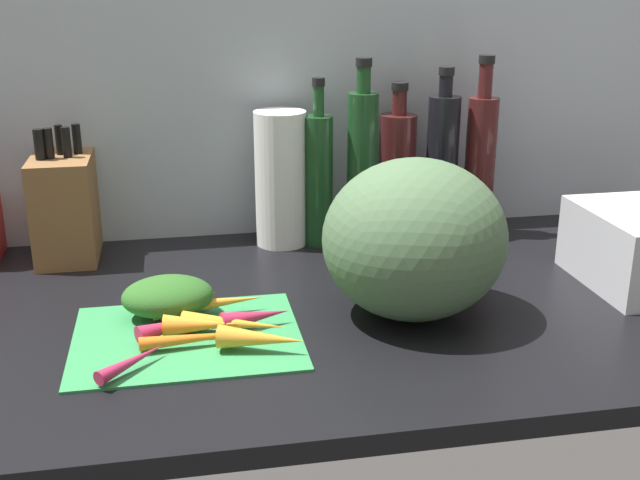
# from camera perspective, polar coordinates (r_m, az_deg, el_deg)

# --- Properties ---
(ground_plane) EXTENTS (1.70, 0.80, 0.03)m
(ground_plane) POSITION_cam_1_polar(r_m,az_deg,el_deg) (1.30, -1.17, -5.08)
(ground_plane) COLOR black
(wall_back) EXTENTS (1.70, 0.03, 0.60)m
(wall_back) POSITION_cam_1_polar(r_m,az_deg,el_deg) (1.58, -3.62, 11.18)
(wall_back) COLOR #ADB7C1
(wall_back) RESTS_ON ground_plane
(cutting_board) EXTENTS (0.33, 0.27, 0.01)m
(cutting_board) POSITION_cam_1_polar(r_m,az_deg,el_deg) (1.18, -9.61, -6.90)
(cutting_board) COLOR #338C4C
(cutting_board) RESTS_ON ground_plane
(carrot_0) EXTENTS (0.10, 0.10, 0.02)m
(carrot_0) POSITION_cam_1_polar(r_m,az_deg,el_deg) (1.09, -13.44, -8.54)
(carrot_0) COLOR #B2264C
(carrot_0) RESTS_ON cutting_board
(carrot_1) EXTENTS (0.16, 0.08, 0.03)m
(carrot_1) POSITION_cam_1_polar(r_m,az_deg,el_deg) (1.17, -6.27, -6.04)
(carrot_1) COLOR orange
(carrot_1) RESTS_ON cutting_board
(carrot_2) EXTENTS (0.11, 0.05, 0.03)m
(carrot_2) POSITION_cam_1_polar(r_m,az_deg,el_deg) (1.17, -8.64, -6.10)
(carrot_2) COLOR orange
(carrot_2) RESTS_ON cutting_board
(carrot_3) EXTENTS (0.10, 0.07, 0.03)m
(carrot_3) POSITION_cam_1_polar(r_m,az_deg,el_deg) (1.18, -10.82, -6.14)
(carrot_3) COLOR #B2264C
(carrot_3) RESTS_ON cutting_board
(carrot_4) EXTENTS (0.18, 0.05, 0.03)m
(carrot_4) POSITION_cam_1_polar(r_m,az_deg,el_deg) (1.24, -8.04, -4.59)
(carrot_4) COLOR orange
(carrot_4) RESTS_ON cutting_board
(carrot_5) EXTENTS (0.18, 0.03, 0.02)m
(carrot_5) POSITION_cam_1_polar(r_m,az_deg,el_deg) (1.14, -8.51, -6.99)
(carrot_5) COLOR orange
(carrot_5) RESTS_ON cutting_board
(carrot_6) EXTENTS (0.10, 0.09, 0.03)m
(carrot_6) POSITION_cam_1_polar(r_m,az_deg,el_deg) (1.25, -9.45, -4.46)
(carrot_6) COLOR orange
(carrot_6) RESTS_ON cutting_board
(carrot_7) EXTENTS (0.11, 0.05, 0.03)m
(carrot_7) POSITION_cam_1_polar(r_m,az_deg,el_deg) (1.19, -4.66, -5.54)
(carrot_7) COLOR #B2264C
(carrot_7) RESTS_ON cutting_board
(carrot_8) EXTENTS (0.13, 0.07, 0.03)m
(carrot_8) POSITION_cam_1_polar(r_m,az_deg,el_deg) (1.11, -4.29, -7.15)
(carrot_8) COLOR orange
(carrot_8) RESTS_ON cutting_board
(carrot_greens_pile) EXTENTS (0.14, 0.11, 0.06)m
(carrot_greens_pile) POSITION_cam_1_polar(r_m,az_deg,el_deg) (1.24, -10.98, -4.02)
(carrot_greens_pile) COLOR #2D6023
(carrot_greens_pile) RESTS_ON cutting_board
(winter_squash) EXTENTS (0.28, 0.27, 0.25)m
(winter_squash) POSITION_cam_1_polar(r_m,az_deg,el_deg) (1.21, 6.86, 0.05)
(winter_squash) COLOR #4C6B47
(winter_squash) RESTS_ON ground_plane
(knife_block) EXTENTS (0.11, 0.17, 0.25)m
(knife_block) POSITION_cam_1_polar(r_m,az_deg,el_deg) (1.53, -17.99, 2.33)
(knife_block) COLOR brown
(knife_block) RESTS_ON ground_plane
(paper_towel_roll) EXTENTS (0.10, 0.10, 0.26)m
(paper_towel_roll) POSITION_cam_1_polar(r_m,az_deg,el_deg) (1.53, -2.86, 4.44)
(paper_towel_roll) COLOR white
(paper_towel_roll) RESTS_ON ground_plane
(bottle_0) EXTENTS (0.06, 0.06, 0.33)m
(bottle_0) POSITION_cam_1_polar(r_m,az_deg,el_deg) (1.52, -0.11, 4.52)
(bottle_0) COLOR #19421E
(bottle_0) RESTS_ON ground_plane
(bottle_1) EXTENTS (0.06, 0.06, 0.36)m
(bottle_1) POSITION_cam_1_polar(r_m,az_deg,el_deg) (1.53, 3.07, 5.41)
(bottle_1) COLOR #19421E
(bottle_1) RESTS_ON ground_plane
(bottle_2) EXTENTS (0.07, 0.07, 0.31)m
(bottle_2) POSITION_cam_1_polar(r_m,az_deg,el_deg) (1.60, 5.62, 4.95)
(bottle_2) COLOR #471919
(bottle_2) RESTS_ON ground_plane
(bottle_3) EXTENTS (0.06, 0.06, 0.34)m
(bottle_3) POSITION_cam_1_polar(r_m,az_deg,el_deg) (1.59, 8.82, 5.43)
(bottle_3) COLOR black
(bottle_3) RESTS_ON ground_plane
(bottle_4) EXTENTS (0.06, 0.06, 0.36)m
(bottle_4) POSITION_cam_1_polar(r_m,az_deg,el_deg) (1.61, 11.52, 5.56)
(bottle_4) COLOR #471919
(bottle_4) RESTS_ON ground_plane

